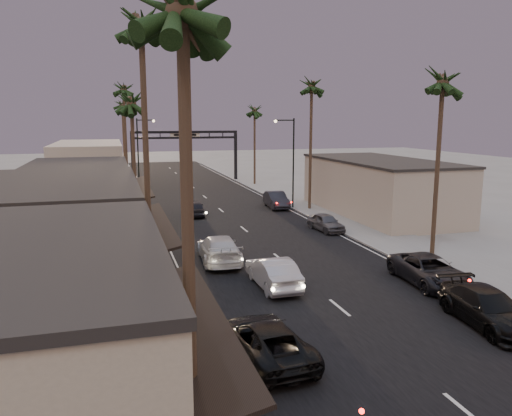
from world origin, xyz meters
TOP-DOWN VIEW (x-y plane):
  - ground at (0.00, 40.00)m, footprint 200.00×200.00m
  - road at (0.00, 45.00)m, footprint 14.00×120.00m
  - sidewalk_left at (-9.50, 52.00)m, footprint 5.00×92.00m
  - sidewalk_right at (9.50, 52.00)m, footprint 5.00×92.00m
  - storefront_near at (-13.00, 12.00)m, footprint 8.00×12.00m
  - storefront_mid at (-13.00, 26.00)m, footprint 8.00×14.00m
  - storefront_far at (-13.00, 42.00)m, footprint 8.00×16.00m
  - storefront_dist at (-13.00, 65.00)m, footprint 8.00×20.00m
  - building_right at (14.00, 40.00)m, footprint 8.00×18.00m
  - arch at (0.00, 70.00)m, footprint 15.20×0.40m
  - streetlight_right at (6.92, 45.00)m, footprint 2.13×0.30m
  - streetlight_left at (-6.92, 58.00)m, footprint 2.13×0.30m
  - palm_lb at (-8.60, 22.00)m, footprint 3.20×3.20m
  - palm_lc at (-8.60, 36.00)m, footprint 3.20×3.20m
  - palm_ld at (-8.60, 55.00)m, footprint 3.20×3.20m
  - palm_ra at (8.60, 24.00)m, footprint 3.20×3.20m
  - palm_rb at (8.60, 44.00)m, footprint 3.20×3.20m
  - palm_rc at (8.60, 64.00)m, footprint 3.20×3.20m
  - palm_far at (-8.30, 78.00)m, footprint 3.20×3.20m
  - oncoming_pickup at (-4.95, 15.05)m, footprint 2.90×5.56m
  - oncoming_silver at (-2.13, 22.78)m, footprint 1.78×4.96m
  - oncoming_white at (-3.92, 28.28)m, footprint 2.68×5.93m
  - oncoming_dgrey at (-2.97, 43.82)m, footprint 1.86×4.27m
  - curbside_near at (6.20, 20.85)m, footprint 2.89×5.72m
  - curbside_black at (5.30, 15.35)m, footprint 2.71×5.63m
  - curbside_grey at (6.20, 34.61)m, footprint 2.04×4.23m
  - curbside_far at (5.70, 45.85)m, footprint 2.03×5.05m

SIDE VIEW (x-z plane):
  - ground at x=0.00m, z-range 0.00..0.00m
  - road at x=0.00m, z-range -0.01..0.01m
  - sidewalk_left at x=-9.50m, z-range 0.00..0.12m
  - sidewalk_right at x=9.50m, z-range 0.00..0.12m
  - curbside_grey at x=6.20m, z-range 0.00..1.39m
  - oncoming_dgrey at x=-2.97m, z-range 0.00..1.43m
  - oncoming_pickup at x=-4.95m, z-range 0.00..1.50m
  - curbside_near at x=6.20m, z-range 0.00..1.55m
  - curbside_black at x=5.30m, z-range 0.00..1.58m
  - oncoming_silver at x=-2.13m, z-range 0.00..1.63m
  - curbside_far at x=5.70m, z-range 0.00..1.63m
  - oncoming_white at x=-3.92m, z-range 0.00..1.69m
  - storefront_far at x=-13.00m, z-range 0.00..5.00m
  - building_right at x=14.00m, z-range 0.00..5.00m
  - storefront_near at x=-13.00m, z-range 0.00..5.50m
  - storefront_mid at x=-13.00m, z-range 0.00..5.50m
  - storefront_dist at x=-13.00m, z-range 0.00..6.00m
  - streetlight_right at x=6.92m, z-range 0.83..9.83m
  - streetlight_left at x=-6.92m, z-range 0.83..9.83m
  - arch at x=0.00m, z-range 1.90..9.17m
  - palm_lc at x=-8.60m, z-range 4.37..16.57m
  - palm_rc at x=8.60m, z-range 4.37..16.57m
  - palm_ra at x=8.60m, z-range 4.84..18.04m
  - palm_far at x=-8.30m, z-range 4.84..18.04m
  - palm_ld at x=-8.60m, z-range 5.32..19.52m
  - palm_rb at x=8.60m, z-range 5.32..19.52m
  - palm_lb at x=-8.60m, z-range 5.79..20.99m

